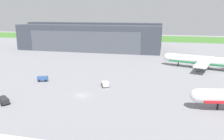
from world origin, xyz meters
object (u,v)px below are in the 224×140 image
at_px(maintenance_hangar, 92,36).
at_px(pushback_tractor, 4,100).
at_px(fuel_bowser, 105,84).
at_px(ops_van, 43,78).
at_px(airliner_far_left, 203,61).

relative_size(maintenance_hangar, pushback_tractor, 21.47).
bearing_deg(fuel_bowser, ops_van, 177.87).
xyz_separation_m(maintenance_hangar, fuel_bowser, (32.72, -87.25, -8.04)).
distance_m(maintenance_hangar, ops_van, 86.93).
relative_size(maintenance_hangar, airliner_far_left, 2.77).
height_order(airliner_far_left, fuel_bowser, airliner_far_left).
height_order(airliner_far_left, pushback_tractor, airliner_far_left).
xyz_separation_m(ops_van, fuel_bowser, (25.82, -0.96, -0.07)).
xyz_separation_m(airliner_far_left, fuel_bowser, (-38.81, -37.12, -2.84)).
height_order(maintenance_hangar, ops_van, maintenance_hangar).
relative_size(pushback_tractor, ops_van, 1.08).
relative_size(maintenance_hangar, fuel_bowser, 21.54).
bearing_deg(maintenance_hangar, ops_van, -85.43).
relative_size(ops_van, fuel_bowser, 0.93).
bearing_deg(pushback_tractor, fuel_bowser, 41.36).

